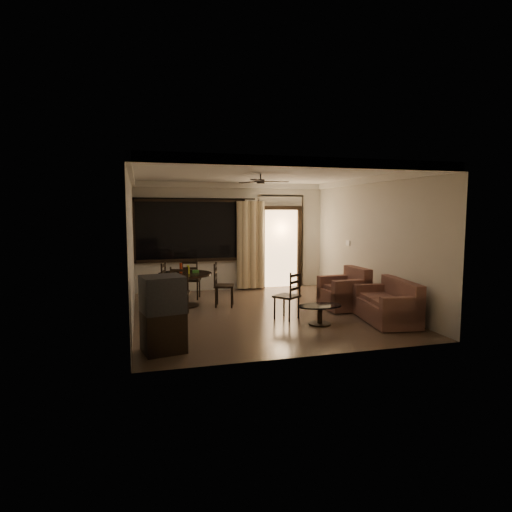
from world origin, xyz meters
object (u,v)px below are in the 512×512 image
object	(u,v)px
armchair	(346,292)
side_chair	(287,305)
coffee_table	(320,312)
dining_table	(185,280)
dining_chair_west	(156,293)
dining_chair_south	(178,300)
dining_chair_east	(224,293)
dining_chair_north	(191,287)
sofa	(389,306)
tv_cabinet	(163,314)

from	to	relation	value
armchair	side_chair	size ratio (longest dim) A/B	0.95
armchair	coffee_table	size ratio (longest dim) A/B	1.07
coffee_table	side_chair	xyz separation A→B (m)	(-0.44, 0.55, 0.04)
dining_table	dining_chair_west	xyz separation A→B (m)	(-0.62, 0.23, -0.29)
dining_chair_south	dining_table	bearing A→B (deg)	89.89
coffee_table	side_chair	bearing A→B (deg)	128.62
dining_table	dining_chair_east	world-z (taller)	dining_chair_east
dining_table	armchair	xyz separation A→B (m)	(3.25, -1.15, -0.22)
dining_table	dining_chair_north	distance (m)	0.84
dining_table	dining_chair_east	xyz separation A→B (m)	(0.80, -0.23, -0.29)
coffee_table	sofa	bearing A→B (deg)	-7.25
dining_chair_east	tv_cabinet	size ratio (longest dim) A/B	0.84
dining_chair_east	sofa	distance (m)	3.45
dining_table	dining_chair_south	size ratio (longest dim) A/B	1.22
armchair	coffee_table	distance (m)	1.48
sofa	dining_chair_east	bearing A→B (deg)	150.35
dining_chair_west	coffee_table	distance (m)	3.72
armchair	tv_cabinet	bearing A→B (deg)	-157.07
armchair	coffee_table	xyz separation A→B (m)	(-1.05, -1.04, -0.11)
dining_chair_south	armchair	world-z (taller)	dining_chair_south
dining_table	dining_chair_east	bearing A→B (deg)	-15.98
dining_chair_north	dining_chair_east	bearing A→B (deg)	136.76
sofa	dining_table	bearing A→B (deg)	154.58
dining_chair_west	dining_chair_north	size ratio (longest dim) A/B	1.00
dining_chair_west	sofa	size ratio (longest dim) A/B	0.62
armchair	side_chair	distance (m)	1.57
dining_chair_north	tv_cabinet	world-z (taller)	tv_cabinet
dining_chair_east	tv_cabinet	world-z (taller)	tv_cabinet
side_chair	armchair	bearing A→B (deg)	159.71
sofa	side_chair	distance (m)	1.90
dining_chair_north	coffee_table	bearing A→B (deg)	139.98
dining_table	dining_chair_east	distance (m)	0.88
dining_chair_north	side_chair	bearing A→B (deg)	138.87
sofa	armchair	xyz separation A→B (m)	(-0.27, 1.20, 0.04)
tv_cabinet	coffee_table	size ratio (longest dim) A/B	1.37
dining_chair_west	tv_cabinet	size ratio (longest dim) A/B	0.84
dining_chair_south	tv_cabinet	size ratio (longest dim) A/B	0.84
dining_chair_north	side_chair	world-z (taller)	dining_chair_north
dining_chair_west	sofa	xyz separation A→B (m)	(4.14, -2.58, 0.03)
dining_chair_south	armchair	size ratio (longest dim) A/B	1.08
dining_chair_west	armchair	world-z (taller)	dining_chair_west
tv_cabinet	side_chair	size ratio (longest dim) A/B	1.21
tv_cabinet	armchair	xyz separation A→B (m)	(3.88, 1.82, -0.21)
dining_chair_east	dining_chair_south	world-z (taller)	same
side_chair	dining_chair_west	bearing A→B (deg)	-76.54
armchair	dining_chair_north	bearing A→B (deg)	145.68
dining_chair_north	armchair	xyz separation A→B (m)	(3.04, -1.91, 0.07)
tv_cabinet	coffee_table	world-z (taller)	tv_cabinet
dining_table	armchair	world-z (taller)	dining_table
dining_chair_south	armchair	xyz separation A→B (m)	(3.49, -0.33, 0.05)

